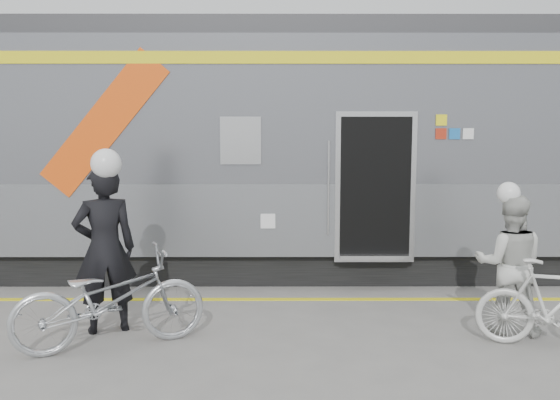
{
  "coord_description": "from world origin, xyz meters",
  "views": [
    {
      "loc": [
        0.43,
        -6.06,
        2.43
      ],
      "look_at": [
        0.45,
        1.6,
        1.5
      ],
      "focal_mm": 38.0,
      "sensor_mm": 36.0,
      "label": 1
    }
  ],
  "objects_px": {
    "man": "(105,249)",
    "bicycle_right": "(555,305)",
    "woman": "(510,264)",
    "bicycle_left": "(110,299)"
  },
  "relations": [
    {
      "from": "man",
      "to": "bicycle_right",
      "type": "height_order",
      "value": "man"
    },
    {
      "from": "bicycle_left",
      "to": "woman",
      "type": "height_order",
      "value": "woman"
    },
    {
      "from": "bicycle_right",
      "to": "bicycle_left",
      "type": "bearing_deg",
      "value": 105.6
    },
    {
      "from": "man",
      "to": "bicycle_right",
      "type": "distance_m",
      "value": 5.17
    },
    {
      "from": "man",
      "to": "bicycle_left",
      "type": "relative_size",
      "value": 0.95
    },
    {
      "from": "man",
      "to": "bicycle_left",
      "type": "height_order",
      "value": "man"
    },
    {
      "from": "bicycle_left",
      "to": "bicycle_right",
      "type": "distance_m",
      "value": 4.91
    },
    {
      "from": "bicycle_left",
      "to": "bicycle_right",
      "type": "bearing_deg",
      "value": -112.86
    },
    {
      "from": "woman",
      "to": "bicycle_right",
      "type": "relative_size",
      "value": 0.99
    },
    {
      "from": "woman",
      "to": "man",
      "type": "bearing_deg",
      "value": 15.59
    }
  ]
}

